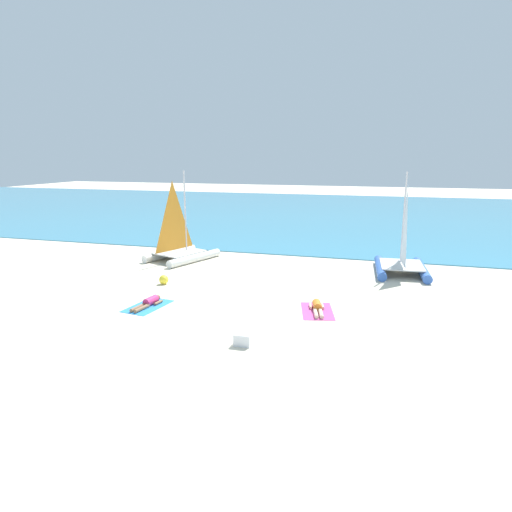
{
  "coord_description": "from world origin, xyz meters",
  "views": [
    {
      "loc": [
        5.33,
        -13.67,
        5.51
      ],
      "look_at": [
        0.0,
        4.64,
        1.2
      ],
      "focal_mm": 31.31,
      "sensor_mm": 36.0,
      "label": 1
    }
  ],
  "objects_px": {
    "sunbather_right": "(317,307)",
    "beach_ball": "(164,280)",
    "cooler_box": "(243,339)",
    "towel_right": "(317,311)",
    "towel_left": "(148,306)",
    "sunbather_left": "(149,302)",
    "sailboat_blue": "(402,259)",
    "sailboat_white": "(180,247)"
  },
  "relations": [
    {
      "from": "sunbather_right",
      "to": "beach_ball",
      "type": "xyz_separation_m",
      "value": [
        -6.97,
        1.53,
        0.07
      ]
    },
    {
      "from": "beach_ball",
      "to": "cooler_box",
      "type": "bearing_deg",
      "value": -44.23
    },
    {
      "from": "towel_right",
      "to": "cooler_box",
      "type": "xyz_separation_m",
      "value": [
        -1.68,
        -3.57,
        0.17
      ]
    },
    {
      "from": "towel_left",
      "to": "sunbather_left",
      "type": "bearing_deg",
      "value": 81.77
    },
    {
      "from": "sailboat_blue",
      "to": "towel_right",
      "type": "xyz_separation_m",
      "value": [
        -3.04,
        -6.39,
        -0.71
      ]
    },
    {
      "from": "sailboat_blue",
      "to": "sunbather_right",
      "type": "xyz_separation_m",
      "value": [
        -3.06,
        -6.33,
        -0.58
      ]
    },
    {
      "from": "towel_right",
      "to": "sunbather_right",
      "type": "relative_size",
      "value": 1.22
    },
    {
      "from": "sailboat_white",
      "to": "beach_ball",
      "type": "bearing_deg",
      "value": -52.88
    },
    {
      "from": "cooler_box",
      "to": "beach_ball",
      "type": "bearing_deg",
      "value": 135.77
    },
    {
      "from": "sailboat_white",
      "to": "sailboat_blue",
      "type": "xyz_separation_m",
      "value": [
        11.36,
        0.33,
        0.01
      ]
    },
    {
      "from": "sailboat_blue",
      "to": "cooler_box",
      "type": "xyz_separation_m",
      "value": [
        -4.72,
        -9.96,
        -0.53
      ]
    },
    {
      "from": "sunbather_right",
      "to": "cooler_box",
      "type": "xyz_separation_m",
      "value": [
        -1.66,
        -3.63,
        0.05
      ]
    },
    {
      "from": "sunbather_left",
      "to": "beach_ball",
      "type": "bearing_deg",
      "value": 114.83
    },
    {
      "from": "sailboat_white",
      "to": "beach_ball",
      "type": "height_order",
      "value": "sailboat_white"
    },
    {
      "from": "towel_right",
      "to": "beach_ball",
      "type": "bearing_deg",
      "value": 167.1
    },
    {
      "from": "towel_left",
      "to": "towel_right",
      "type": "height_order",
      "value": "same"
    },
    {
      "from": "sunbather_left",
      "to": "towel_right",
      "type": "bearing_deg",
      "value": 18.99
    },
    {
      "from": "sunbather_left",
      "to": "sunbather_right",
      "type": "xyz_separation_m",
      "value": [
        6.14,
        1.24,
        0.0
      ]
    },
    {
      "from": "sunbather_right",
      "to": "beach_ball",
      "type": "distance_m",
      "value": 7.14
    },
    {
      "from": "sailboat_blue",
      "to": "beach_ball",
      "type": "bearing_deg",
      "value": -158.22
    },
    {
      "from": "sunbather_left",
      "to": "beach_ball",
      "type": "height_order",
      "value": "beach_ball"
    },
    {
      "from": "sunbather_right",
      "to": "cooler_box",
      "type": "height_order",
      "value": "cooler_box"
    },
    {
      "from": "sunbather_left",
      "to": "sailboat_blue",
      "type": "bearing_deg",
      "value": 47.66
    },
    {
      "from": "sunbather_right",
      "to": "cooler_box",
      "type": "bearing_deg",
      "value": -127.99
    },
    {
      "from": "sailboat_white",
      "to": "sailboat_blue",
      "type": "bearing_deg",
      "value": 22.16
    },
    {
      "from": "sailboat_white",
      "to": "sunbather_right",
      "type": "relative_size",
      "value": 3.04
    },
    {
      "from": "towel_left",
      "to": "sunbather_left",
      "type": "distance_m",
      "value": 0.14
    },
    {
      "from": "towel_right",
      "to": "sunbather_right",
      "type": "xyz_separation_m",
      "value": [
        -0.02,
        0.06,
        0.13
      ]
    },
    {
      "from": "cooler_box",
      "to": "sailboat_blue",
      "type": "bearing_deg",
      "value": 64.65
    },
    {
      "from": "towel_left",
      "to": "sunbather_right",
      "type": "height_order",
      "value": "sunbather_right"
    },
    {
      "from": "sailboat_white",
      "to": "towel_left",
      "type": "relative_size",
      "value": 2.49
    },
    {
      "from": "sailboat_white",
      "to": "towel_left",
      "type": "distance_m",
      "value": 7.64
    },
    {
      "from": "towel_left",
      "to": "sunbather_right",
      "type": "bearing_deg",
      "value": 11.94
    },
    {
      "from": "towel_left",
      "to": "beach_ball",
      "type": "xyz_separation_m",
      "value": [
        -0.82,
        2.84,
        0.2
      ]
    },
    {
      "from": "towel_left",
      "to": "towel_right",
      "type": "bearing_deg",
      "value": 11.34
    },
    {
      "from": "sailboat_blue",
      "to": "beach_ball",
      "type": "relative_size",
      "value": 11.82
    },
    {
      "from": "sailboat_white",
      "to": "cooler_box",
      "type": "relative_size",
      "value": 9.47
    },
    {
      "from": "cooler_box",
      "to": "towel_left",
      "type": "bearing_deg",
      "value": 152.58
    },
    {
      "from": "cooler_box",
      "to": "sailboat_white",
      "type": "bearing_deg",
      "value": 124.59
    },
    {
      "from": "towel_left",
      "to": "cooler_box",
      "type": "height_order",
      "value": "cooler_box"
    },
    {
      "from": "sunbather_left",
      "to": "cooler_box",
      "type": "xyz_separation_m",
      "value": [
        4.48,
        -2.4,
        0.05
      ]
    },
    {
      "from": "sailboat_white",
      "to": "towel_left",
      "type": "bearing_deg",
      "value": -53.1
    }
  ]
}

